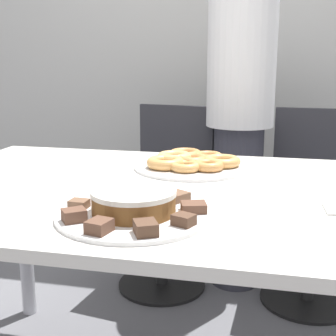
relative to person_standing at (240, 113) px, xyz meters
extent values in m
cube|color=beige|center=(-0.19, 0.65, 0.42)|extent=(8.00, 0.05, 2.60)
cube|color=silver|center=(-0.19, -0.97, -0.13)|extent=(1.51, 1.03, 0.03)
cylinder|color=silver|center=(-0.88, -0.51, -0.51)|extent=(0.06, 0.06, 0.73)
cylinder|color=#383842|center=(0.00, 0.00, -0.47)|extent=(0.24, 0.24, 0.81)
cylinder|color=white|center=(0.00, 0.00, 0.26)|extent=(0.32, 0.32, 0.64)
cylinder|color=black|center=(-0.36, -0.13, -0.87)|extent=(0.44, 0.44, 0.01)
cylinder|color=#262626|center=(-0.36, -0.13, -0.65)|extent=(0.06, 0.06, 0.42)
cube|color=#2D2D33|center=(-0.36, -0.13, -0.42)|extent=(0.50, 0.50, 0.04)
cube|color=#2D2D33|center=(-0.33, 0.07, -0.19)|extent=(0.40, 0.09, 0.42)
cylinder|color=black|center=(0.36, -0.13, -0.87)|extent=(0.44, 0.44, 0.01)
cylinder|color=#262626|center=(0.36, -0.13, -0.65)|extent=(0.06, 0.06, 0.42)
cube|color=#2D2D33|center=(0.36, -0.13, -0.42)|extent=(0.46, 0.46, 0.04)
cube|color=#2D2D33|center=(0.37, 0.08, -0.19)|extent=(0.40, 0.05, 0.42)
cylinder|color=white|center=(-0.16, -1.24, -0.11)|extent=(0.37, 0.37, 0.01)
cylinder|color=white|center=(-0.11, -0.70, -0.11)|extent=(0.40, 0.40, 0.01)
cylinder|color=brown|center=(-0.16, -1.24, -0.08)|extent=(0.20, 0.20, 0.05)
cylinder|color=white|center=(-0.16, -1.24, -0.06)|extent=(0.20, 0.20, 0.01)
cube|color=brown|center=(-0.30, -1.23, -0.10)|extent=(0.05, 0.04, 0.02)
cube|color=brown|center=(-0.27, -1.33, -0.09)|extent=(0.07, 0.07, 0.03)
cube|color=brown|center=(-0.19, -1.38, -0.09)|extent=(0.06, 0.06, 0.03)
cube|color=#513828|center=(-0.09, -1.37, -0.09)|extent=(0.07, 0.07, 0.03)
cube|color=#513828|center=(-0.02, -1.30, -0.10)|extent=(0.06, 0.05, 0.02)
cube|color=brown|center=(-0.02, -1.20, -0.10)|extent=(0.07, 0.07, 0.02)
cube|color=brown|center=(-0.08, -1.12, -0.10)|extent=(0.07, 0.08, 0.02)
cube|color=#513828|center=(-0.17, -1.10, -0.09)|extent=(0.05, 0.06, 0.03)
cube|color=brown|center=(-0.26, -1.14, -0.09)|extent=(0.08, 0.08, 0.03)
torus|color=#C68447|center=(-0.11, -0.70, -0.09)|extent=(0.12, 0.12, 0.04)
torus|color=#C68447|center=(-0.06, -0.62, -0.09)|extent=(0.10, 0.10, 0.03)
torus|color=#C68447|center=(-0.15, -0.59, -0.09)|extent=(0.12, 0.12, 0.03)
torus|color=#E5AD66|center=(-0.18, -0.68, -0.09)|extent=(0.13, 0.13, 0.04)
torus|color=tan|center=(-0.19, -0.76, -0.09)|extent=(0.13, 0.13, 0.04)
torus|color=tan|center=(-0.12, -0.79, -0.09)|extent=(0.10, 0.10, 0.03)
torus|color=#D18E4C|center=(-0.04, -0.76, -0.09)|extent=(0.10, 0.10, 0.03)
torus|color=tan|center=(-0.01, -0.69, -0.09)|extent=(0.13, 0.13, 0.03)
camera|label=1|loc=(0.16, -2.26, 0.25)|focal=50.00mm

